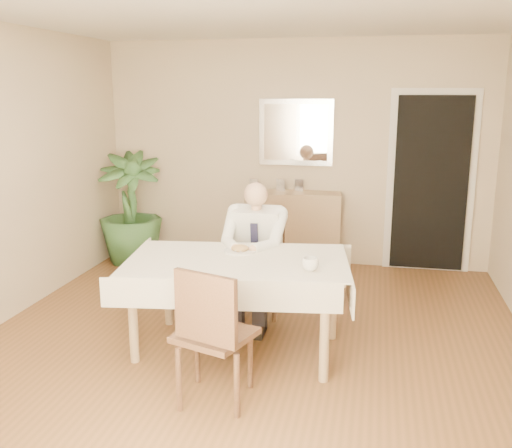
% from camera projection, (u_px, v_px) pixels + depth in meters
% --- Properties ---
extents(room, '(5.00, 5.02, 2.60)m').
position_uv_depth(room, '(246.00, 189.00, 4.29)').
color(room, brown).
rests_on(room, ground).
extents(window, '(1.34, 0.04, 1.44)m').
position_uv_depth(window, '(80.00, 268.00, 1.90)').
color(window, silver).
rests_on(window, room).
extents(doorway, '(0.96, 0.07, 2.10)m').
position_uv_depth(doorway, '(430.00, 184.00, 6.39)').
color(doorway, silver).
rests_on(doorway, ground).
extents(mirror, '(0.86, 0.04, 0.76)m').
position_uv_depth(mirror, '(296.00, 132.00, 6.58)').
color(mirror, silver).
rests_on(mirror, room).
extents(dining_table, '(1.85, 1.24, 0.75)m').
position_uv_depth(dining_table, '(237.00, 270.00, 4.42)').
color(dining_table, '#9A7B54').
rests_on(dining_table, ground).
extents(chair_far, '(0.48, 0.48, 0.90)m').
position_uv_depth(chair_far, '(260.00, 258.00, 5.30)').
color(chair_far, '#492D1F').
rests_on(chair_far, ground).
extents(chair_near, '(0.57, 0.58, 0.95)m').
position_uv_depth(chair_near, '(211.00, 329.00, 3.64)').
color(chair_near, '#492D1F').
rests_on(chair_near, ground).
extents(seated_man, '(0.48, 0.72, 1.24)m').
position_uv_depth(seated_man, '(254.00, 247.00, 4.98)').
color(seated_man, white).
rests_on(seated_man, ground).
extents(plate, '(0.26, 0.26, 0.02)m').
position_uv_depth(plate, '(240.00, 251.00, 4.60)').
color(plate, white).
rests_on(plate, dining_table).
extents(food, '(0.14, 0.14, 0.06)m').
position_uv_depth(food, '(240.00, 248.00, 4.60)').
color(food, olive).
rests_on(food, dining_table).
extents(knife, '(0.01, 0.13, 0.01)m').
position_uv_depth(knife, '(243.00, 251.00, 4.53)').
color(knife, silver).
rests_on(knife, dining_table).
extents(fork, '(0.01, 0.13, 0.01)m').
position_uv_depth(fork, '(233.00, 251.00, 4.55)').
color(fork, silver).
rests_on(fork, dining_table).
extents(coffee_mug, '(0.16, 0.16, 0.09)m').
position_uv_depth(coffee_mug, '(310.00, 264.00, 4.12)').
color(coffee_mug, white).
rests_on(coffee_mug, dining_table).
extents(sideboard, '(1.13, 0.48, 0.88)m').
position_uv_depth(sideboard, '(292.00, 229.00, 6.69)').
color(sideboard, '#9A7B54').
rests_on(sideboard, ground).
extents(photo_frame_left, '(0.10, 0.02, 0.14)m').
position_uv_depth(photo_frame_left, '(254.00, 185.00, 6.67)').
color(photo_frame_left, silver).
rests_on(photo_frame_left, sideboard).
extents(photo_frame_center, '(0.10, 0.02, 0.14)m').
position_uv_depth(photo_frame_center, '(281.00, 185.00, 6.66)').
color(photo_frame_center, silver).
rests_on(photo_frame_center, sideboard).
extents(photo_frame_right, '(0.10, 0.02, 0.14)m').
position_uv_depth(photo_frame_right, '(299.00, 185.00, 6.64)').
color(photo_frame_right, silver).
rests_on(photo_frame_right, sideboard).
extents(potted_palm, '(0.96, 0.96, 1.32)m').
position_uv_depth(potted_palm, '(130.00, 208.00, 6.76)').
color(potted_palm, '#2D5327').
rests_on(potted_palm, ground).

